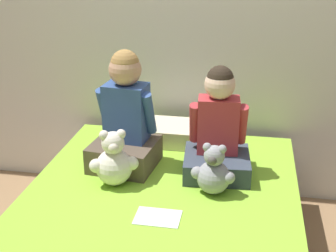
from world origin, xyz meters
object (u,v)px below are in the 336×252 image
sign_card (158,217)px  bed (156,247)px  teddy_bear_held_by_right_child (213,173)px  pillow_at_headboard (180,133)px  child_on_right (218,132)px  child_on_left (125,120)px  teddy_bear_held_by_left_child (114,162)px

sign_card → bed: bearing=108.8°
teddy_bear_held_by_right_child → pillow_at_headboard: 0.65m
bed → child_on_right: (0.26, 0.42, 0.46)m
child_on_left → sign_card: size_ratio=3.11×
teddy_bear_held_by_right_child → sign_card: teddy_bear_held_by_right_child is taller
teddy_bear_held_by_left_child → teddy_bear_held_by_right_child: size_ratio=1.13×
bed → teddy_bear_held_by_right_child: size_ratio=7.15×
child_on_right → sign_card: (-0.23, -0.51, -0.23)m
child_on_left → child_on_right: size_ratio=1.11×
teddy_bear_held_by_left_child → sign_card: size_ratio=1.44×
child_on_right → pillow_at_headboard: size_ratio=1.23×
teddy_bear_held_by_right_child → child_on_left: bearing=163.4°
bed → child_on_left: size_ratio=2.92×
child_on_right → teddy_bear_held_by_left_child: size_ratio=1.95×
teddy_bear_held_by_left_child → child_on_right: bearing=5.6°
child_on_right → teddy_bear_held_by_left_child: child_on_right is taller
bed → sign_card: sign_card is taller
child_on_right → teddy_bear_held_by_left_child: (-0.51, -0.24, -0.10)m
teddy_bear_held_by_left_child → sign_card: (0.28, -0.27, -0.12)m
teddy_bear_held_by_right_child → pillow_at_headboard: size_ratio=0.56×
pillow_at_headboard → child_on_right: bearing=-54.2°
child_on_right → teddy_bear_held_by_left_child: bearing=-160.0°
bed → child_on_right: 0.68m
pillow_at_headboard → sign_card: pillow_at_headboard is taller
sign_card → teddy_bear_held_by_right_child: bearing=50.3°
pillow_at_headboard → bed: bearing=-90.0°
teddy_bear_held_by_left_child → teddy_bear_held_by_right_child: 0.51m
child_on_left → teddy_bear_held_by_right_child: bearing=-18.3°
child_on_left → sign_card: bearing=-54.5°
teddy_bear_held_by_right_child → bed: bearing=-136.1°
child_on_left → teddy_bear_held_by_right_child: (0.51, -0.24, -0.15)m
bed → sign_card: (0.03, -0.09, 0.24)m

